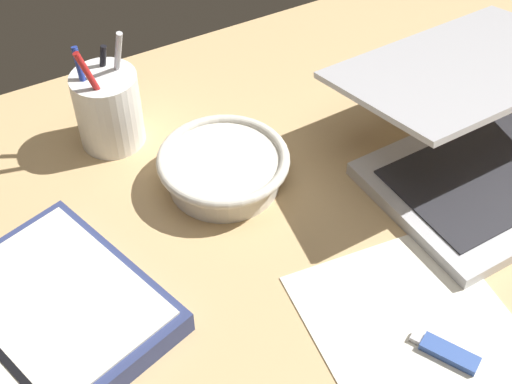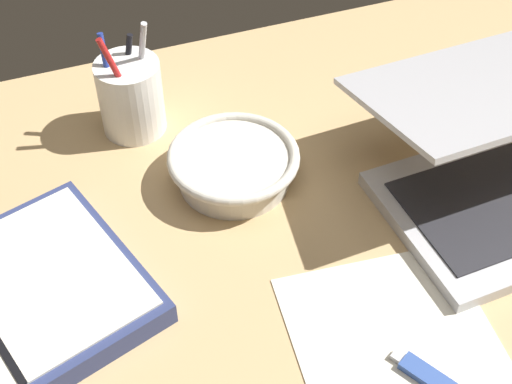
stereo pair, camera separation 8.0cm
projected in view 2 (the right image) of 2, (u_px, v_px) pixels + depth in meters
desk_top at (315, 286)px, 80.41cm from camera, size 140.00×100.00×2.00cm
laptop at (505, 161)px, 86.01cm from camera, size 31.72×31.68×15.17cm
bowl at (234, 165)px, 89.00cm from camera, size 16.55×16.55×4.76cm
pen_cup at (131, 96)px, 94.44cm from camera, size 8.58×8.58×16.14cm
paper_sheet_front at (409, 370)px, 71.78cm from camera, size 23.96×30.72×0.16cm
usb_drive at (426, 376)px, 70.83cm from camera, size 4.88×7.08×1.00cm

